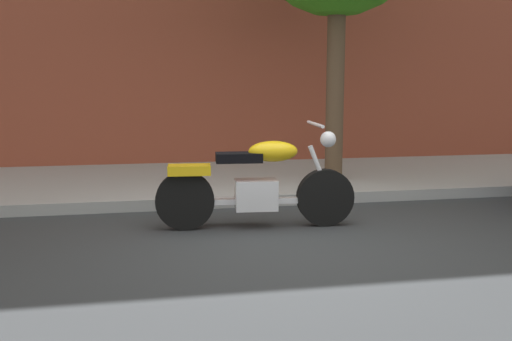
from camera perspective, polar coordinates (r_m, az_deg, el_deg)
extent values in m
plane|color=#303335|center=(5.53, 3.34, -7.23)|extent=(60.00, 60.00, 0.00)
cube|color=#9B9B9B|center=(8.55, -1.88, -0.98)|extent=(21.06, 3.14, 0.14)
cylinder|color=black|center=(6.14, 6.95, -2.70)|extent=(0.62, 0.17, 0.61)
cylinder|color=black|center=(5.98, -7.14, -3.02)|extent=(0.62, 0.17, 0.61)
cube|color=silver|center=(6.00, 0.00, -2.42)|extent=(0.46, 0.31, 0.32)
cube|color=silver|center=(6.01, 0.00, -3.07)|extent=(1.35, 0.18, 0.06)
ellipsoid|color=yellow|center=(5.95, 1.72, 1.94)|extent=(0.54, 0.30, 0.22)
cube|color=black|center=(5.92, -1.73, 1.32)|extent=(0.50, 0.28, 0.10)
cube|color=yellow|center=(5.92, -6.72, 0.08)|extent=(0.46, 0.27, 0.10)
cylinder|color=silver|center=(6.07, 6.45, -0.13)|extent=(0.27, 0.07, 0.58)
cylinder|color=silver|center=(6.00, 5.97, 4.64)|extent=(0.09, 0.70, 0.04)
sphere|color=silver|center=(6.05, 7.25, 3.13)|extent=(0.17, 0.17, 0.17)
cylinder|color=silver|center=(6.15, -2.48, -3.09)|extent=(0.80, 0.15, 0.09)
cylinder|color=brown|center=(8.14, 7.95, 8.54)|extent=(0.25, 0.25, 2.99)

